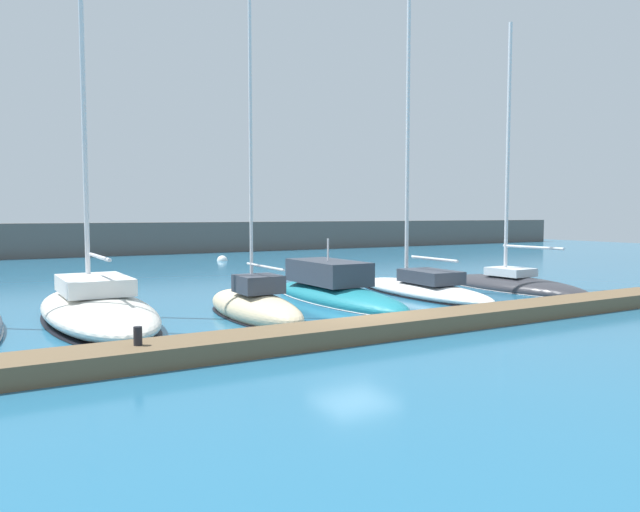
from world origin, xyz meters
name	(u,v)px	position (x,y,z in m)	size (l,w,h in m)	color
ground_plane	(354,326)	(0.00, 0.00, 0.00)	(120.00, 120.00, 0.00)	#236084
dock_pier	(387,327)	(0.00, -1.73, 0.25)	(27.17, 1.56, 0.50)	brown
breakwater_seawall	(112,239)	(0.00, 37.96, 1.41)	(108.00, 2.25, 2.82)	#5B5651
sailboat_ivory_second	(96,307)	(-6.96, 4.83, 0.49)	(3.38, 10.08, 17.46)	silver
sailboat_sand_third	(254,306)	(-2.17, 2.91, 0.39)	(2.01, 6.53, 11.30)	beige
motorboat_teal_fourth	(334,292)	(2.30, 4.97, 0.38)	(2.49, 9.12, 2.92)	#19707F
sailboat_white_fifth	(422,286)	(6.50, 4.46, 0.40)	(2.79, 8.81, 15.67)	white
sailboat_charcoal_sixth	(513,285)	(11.45, 3.79, 0.23)	(2.78, 8.09, 12.81)	#2D2D33
mooring_buoy_white	(222,261)	(5.95, 27.20, 0.00)	(0.81, 0.81, 0.81)	white
dock_bollard	(138,336)	(-7.16, -1.73, 0.72)	(0.20, 0.20, 0.44)	black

